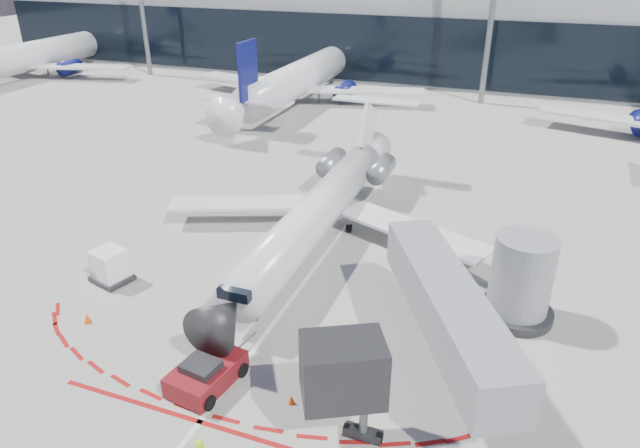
% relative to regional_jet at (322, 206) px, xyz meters
% --- Properties ---
extents(ground, '(260.00, 260.00, 0.00)m').
position_rel_regional_jet_xyz_m(ground, '(1.03, -6.30, -2.38)').
color(ground, gray).
rests_on(ground, ground).
extents(apron_centerline, '(0.25, 40.00, 0.01)m').
position_rel_regional_jet_xyz_m(apron_centerline, '(1.03, -4.30, -2.37)').
color(apron_centerline, silver).
rests_on(apron_centerline, ground).
extents(apron_stop_bar, '(14.00, 0.25, 0.01)m').
position_rel_regional_jet_xyz_m(apron_stop_bar, '(1.03, -17.80, -2.37)').
color(apron_stop_bar, maroon).
rests_on(apron_stop_bar, ground).
extents(terminal_building, '(150.00, 24.15, 24.00)m').
position_rel_regional_jet_xyz_m(terminal_building, '(1.03, 58.67, 6.14)').
color(terminal_building, '#939699').
rests_on(terminal_building, ground).
extents(jet_bridge, '(10.03, 15.20, 4.90)m').
position_rel_regional_jet_xyz_m(jet_bridge, '(10.82, -9.32, 0.63)').
color(jet_bridge, gray).
rests_on(jet_bridge, ground).
extents(regional_jet, '(23.08, 28.46, 7.13)m').
position_rel_regional_jet_xyz_m(regional_jet, '(0.00, 0.00, 0.00)').
color(regional_jet, silver).
rests_on(regional_jet, ground).
extents(pushback_tug, '(2.85, 5.75, 1.47)m').
position_rel_regional_jet_xyz_m(pushback_tug, '(0.15, -15.65, -1.73)').
color(pushback_tug, '#5D0D16').
rests_on(pushback_tug, ground).
extents(uld_container, '(2.63, 2.40, 2.08)m').
position_rel_regional_jet_xyz_m(uld_container, '(-9.85, -9.84, -1.35)').
color(uld_container, black).
rests_on(uld_container, ground).
extents(safety_cone_left, '(0.40, 0.40, 0.56)m').
position_rel_regional_jet_xyz_m(safety_cone_left, '(-8.31, -13.77, -2.10)').
color(safety_cone_left, '#DE4504').
rests_on(safety_cone_left, ground).
extents(safety_cone_right, '(0.31, 0.31, 0.43)m').
position_rel_regional_jet_xyz_m(safety_cone_right, '(4.27, -15.42, -2.17)').
color(safety_cone_right, '#DE4504').
rests_on(safety_cone_right, ground).
extents(bg_airliner_0, '(36.88, 39.05, 11.93)m').
position_rel_regional_jet_xyz_m(bg_airliner_0, '(-59.67, 35.69, 3.59)').
color(bg_airliner_0, silver).
rests_on(bg_airliner_0, ground).
extents(bg_airliner_1, '(36.60, 38.75, 11.84)m').
position_rel_regional_jet_xyz_m(bg_airliner_1, '(-15.80, 36.00, 3.54)').
color(bg_airliner_1, silver).
rests_on(bg_airliner_1, ground).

